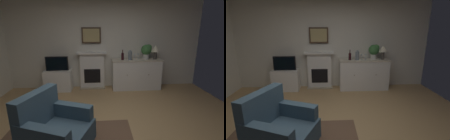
% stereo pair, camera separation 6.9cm
% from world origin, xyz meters
% --- Properties ---
extents(ground_plane, '(5.76, 5.09, 0.10)m').
position_xyz_m(ground_plane, '(0.00, 0.00, -0.05)').
color(ground_plane, tan).
rests_on(ground_plane, ground).
extents(wall_rear, '(5.76, 0.06, 2.69)m').
position_xyz_m(wall_rear, '(0.00, 2.52, 1.34)').
color(wall_rear, silver).
rests_on(wall_rear, ground_plane).
extents(fireplace_unit, '(0.87, 0.30, 1.10)m').
position_xyz_m(fireplace_unit, '(-0.40, 2.39, 0.55)').
color(fireplace_unit, white).
rests_on(fireplace_unit, ground_plane).
extents(framed_picture, '(0.55, 0.04, 0.45)m').
position_xyz_m(framed_picture, '(-0.40, 2.43, 1.58)').
color(framed_picture, '#473323').
extents(sideboard_cabinet, '(1.45, 0.49, 0.89)m').
position_xyz_m(sideboard_cabinet, '(0.91, 2.21, 0.45)').
color(sideboard_cabinet, white).
rests_on(sideboard_cabinet, ground_plane).
extents(table_lamp, '(0.26, 0.26, 0.40)m').
position_xyz_m(table_lamp, '(1.44, 2.21, 1.17)').
color(table_lamp, '#4C4742').
rests_on(table_lamp, sideboard_cabinet).
extents(wine_bottle, '(0.08, 0.08, 0.29)m').
position_xyz_m(wine_bottle, '(0.48, 2.17, 1.00)').
color(wine_bottle, '#331419').
rests_on(wine_bottle, sideboard_cabinet).
extents(wine_glass_left, '(0.07, 0.07, 0.16)m').
position_xyz_m(wine_glass_left, '(0.83, 2.22, 1.01)').
color(wine_glass_left, silver).
rests_on(wine_glass_left, sideboard_cabinet).
extents(wine_glass_center, '(0.07, 0.07, 0.16)m').
position_xyz_m(wine_glass_center, '(0.94, 2.21, 1.01)').
color(wine_glass_center, silver).
rests_on(wine_glass_center, sideboard_cabinet).
extents(vase_decorative, '(0.11, 0.11, 0.28)m').
position_xyz_m(vase_decorative, '(0.69, 2.16, 1.03)').
color(vase_decorative, slate).
rests_on(vase_decorative, sideboard_cabinet).
extents(tv_cabinet, '(0.75, 0.42, 0.61)m').
position_xyz_m(tv_cabinet, '(-1.38, 2.23, 0.30)').
color(tv_cabinet, white).
rests_on(tv_cabinet, ground_plane).
extents(tv_set, '(0.62, 0.07, 0.40)m').
position_xyz_m(tv_set, '(-1.38, 2.20, 0.81)').
color(tv_set, black).
rests_on(tv_set, tv_cabinet).
extents(potted_plant_small, '(0.30, 0.30, 0.43)m').
position_xyz_m(potted_plant_small, '(1.20, 2.26, 1.15)').
color(potted_plant_small, beige).
rests_on(potted_plant_small, sideboard_cabinet).
extents(armchair, '(1.03, 1.00, 0.92)m').
position_xyz_m(armchair, '(-0.82, -0.27, 0.38)').
color(armchair, '#3F596B').
rests_on(armchair, ground_plane).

